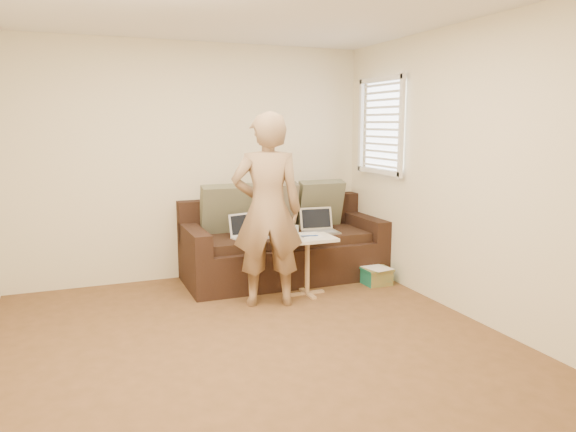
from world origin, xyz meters
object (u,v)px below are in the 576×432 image
object	(u,v)px
sofa	(284,241)
drinking_glass	(295,231)
person	(267,210)
striped_box	(376,275)
laptop_white	(251,239)
side_table	(307,266)
laptop_silver	(321,233)

from	to	relation	value
sofa	drinking_glass	xyz separation A→B (m)	(-0.11, -0.58, 0.23)
sofa	person	distance (m)	1.02
person	striped_box	world-z (taller)	person
laptop_white	side_table	xyz separation A→B (m)	(0.44, -0.49, -0.22)
laptop_white	drinking_glass	bearing A→B (deg)	-69.26
laptop_white	striped_box	distance (m)	1.42
laptop_white	sofa	bearing A→B (deg)	2.95
laptop_white	person	size ratio (longest dim) A/B	0.20
sofa	side_table	xyz separation A→B (m)	(0.01, -0.62, -0.13)
sofa	laptop_silver	size ratio (longest dim) A/B	5.76
laptop_white	striped_box	xyz separation A→B (m)	(1.28, -0.44, -0.43)
side_table	drinking_glass	distance (m)	0.38
laptop_white	striped_box	world-z (taller)	laptop_white
sofa	drinking_glass	distance (m)	0.64
sofa	striped_box	xyz separation A→B (m)	(0.85, -0.58, -0.33)
person	drinking_glass	distance (m)	0.48
sofa	striped_box	distance (m)	1.08
laptop_white	side_table	bearing A→B (deg)	-63.03
person	drinking_glass	xyz separation A→B (m)	(0.36, 0.18, -0.26)
side_table	striped_box	size ratio (longest dim) A/B	2.01
person	side_table	xyz separation A→B (m)	(0.47, 0.14, -0.62)
striped_box	drinking_glass	bearing A→B (deg)	-179.48
side_table	laptop_silver	bearing A→B (deg)	51.66
laptop_silver	sofa	bearing A→B (deg)	164.94
sofa	striped_box	world-z (taller)	sofa
drinking_glass	striped_box	size ratio (longest dim) A/B	0.40
laptop_white	person	distance (m)	0.74
laptop_silver	laptop_white	distance (m)	0.82
drinking_glass	striped_box	xyz separation A→B (m)	(0.96, 0.01, -0.56)
laptop_silver	side_table	bearing A→B (deg)	-123.27
drinking_glass	striped_box	distance (m)	1.11
laptop_silver	person	bearing A→B (deg)	-139.10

